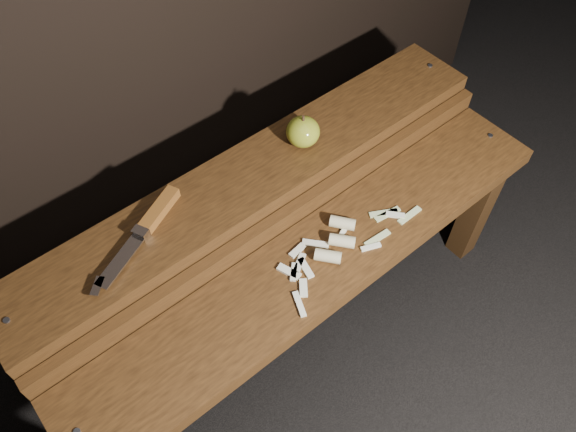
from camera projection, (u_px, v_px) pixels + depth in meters
ground at (302, 328)px, 1.53m from camera, size 60.00×60.00×0.00m
bench_front_tier at (323, 277)px, 1.22m from camera, size 1.20×0.20×0.42m
bench_rear_tier at (259, 197)px, 1.28m from camera, size 1.20×0.21×0.50m
apple at (303, 132)px, 1.24m from camera, size 0.08×0.08×0.08m
knife at (150, 222)px, 1.12m from camera, size 0.26×0.14×0.02m
apple_scraps at (337, 243)px, 1.19m from camera, size 0.38×0.14×0.03m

